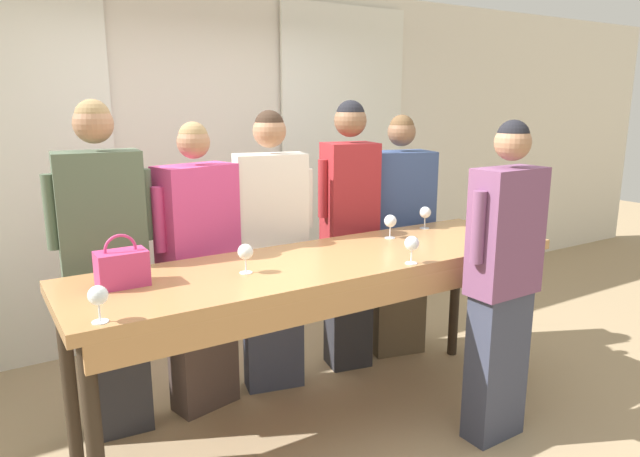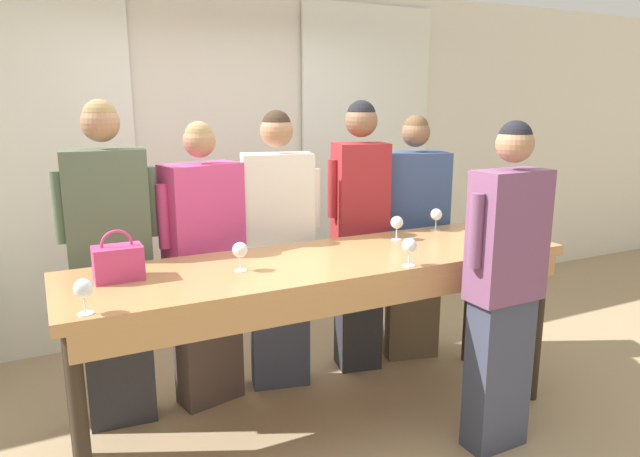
{
  "view_description": "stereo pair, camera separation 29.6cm",
  "coord_description": "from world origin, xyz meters",
  "px_view_note": "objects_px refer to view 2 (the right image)",
  "views": [
    {
      "loc": [
        -1.64,
        -2.55,
        1.87
      ],
      "look_at": [
        0.0,
        0.08,
        1.17
      ],
      "focal_mm": 32.0,
      "sensor_mm": 36.0,
      "label": 1
    },
    {
      "loc": [
        -1.39,
        -2.69,
        1.87
      ],
      "look_at": [
        0.0,
        0.08,
        1.17
      ],
      "focal_mm": 32.0,
      "sensor_mm": 36.0,
      "label": 2
    }
  ],
  "objects_px": {
    "wine_bottle": "(496,218)",
    "wine_glass_center_mid": "(436,215)",
    "wine_glass_front_left": "(409,246)",
    "wine_glass_front_mid": "(240,251)",
    "wine_glass_center_left": "(489,213)",
    "guest_pink_top": "(205,266)",
    "wine_glass_center_right": "(397,223)",
    "host_pouring": "(504,287)",
    "handbag": "(118,262)",
    "tasting_bar": "(328,276)",
    "guest_cream_sweater": "(279,249)",
    "guest_striped_shirt": "(359,233)",
    "guest_olive_jacket": "(112,265)",
    "wine_glass_front_right": "(83,289)",
    "guest_navy_coat": "(412,239)"
  },
  "relations": [
    {
      "from": "wine_glass_front_mid",
      "to": "wine_glass_center_left",
      "type": "height_order",
      "value": "same"
    },
    {
      "from": "wine_glass_center_mid",
      "to": "wine_glass_center_right",
      "type": "distance_m",
      "value": 0.39
    },
    {
      "from": "wine_glass_front_left",
      "to": "guest_pink_top",
      "type": "bearing_deg",
      "value": 131.93
    },
    {
      "from": "guest_navy_coat",
      "to": "guest_cream_sweater",
      "type": "bearing_deg",
      "value": 180.0
    },
    {
      "from": "wine_glass_center_mid",
      "to": "tasting_bar",
      "type": "bearing_deg",
      "value": -163.05
    },
    {
      "from": "wine_bottle",
      "to": "guest_navy_coat",
      "type": "relative_size",
      "value": 0.19
    },
    {
      "from": "wine_glass_front_left",
      "to": "guest_cream_sweater",
      "type": "distance_m",
      "value": 1.01
    },
    {
      "from": "wine_glass_center_right",
      "to": "guest_striped_shirt",
      "type": "relative_size",
      "value": 0.08
    },
    {
      "from": "wine_bottle",
      "to": "wine_glass_center_mid",
      "type": "relative_size",
      "value": 2.28
    },
    {
      "from": "handbag",
      "to": "wine_glass_center_mid",
      "type": "relative_size",
      "value": 1.65
    },
    {
      "from": "wine_glass_front_left",
      "to": "wine_glass_center_left",
      "type": "height_order",
      "value": "same"
    },
    {
      "from": "wine_glass_center_left",
      "to": "guest_cream_sweater",
      "type": "distance_m",
      "value": 1.44
    },
    {
      "from": "wine_glass_front_left",
      "to": "guest_navy_coat",
      "type": "bearing_deg",
      "value": 53.4
    },
    {
      "from": "tasting_bar",
      "to": "guest_cream_sweater",
      "type": "height_order",
      "value": "guest_cream_sweater"
    },
    {
      "from": "tasting_bar",
      "to": "host_pouring",
      "type": "bearing_deg",
      "value": -37.07
    },
    {
      "from": "tasting_bar",
      "to": "host_pouring",
      "type": "height_order",
      "value": "host_pouring"
    },
    {
      "from": "tasting_bar",
      "to": "wine_glass_center_mid",
      "type": "bearing_deg",
      "value": 16.95
    },
    {
      "from": "guest_olive_jacket",
      "to": "guest_navy_coat",
      "type": "xyz_separation_m",
      "value": [
        2.06,
        0.0,
        -0.07
      ]
    },
    {
      "from": "wine_glass_front_mid",
      "to": "host_pouring",
      "type": "xyz_separation_m",
      "value": [
        1.25,
        -0.56,
        -0.21
      ]
    },
    {
      "from": "guest_pink_top",
      "to": "wine_glass_center_left",
      "type": "bearing_deg",
      "value": -13.51
    },
    {
      "from": "wine_glass_center_right",
      "to": "host_pouring",
      "type": "height_order",
      "value": "host_pouring"
    },
    {
      "from": "wine_glass_front_mid",
      "to": "guest_pink_top",
      "type": "bearing_deg",
      "value": 91.81
    },
    {
      "from": "host_pouring",
      "to": "wine_glass_front_left",
      "type": "bearing_deg",
      "value": 149.57
    },
    {
      "from": "tasting_bar",
      "to": "wine_glass_center_right",
      "type": "height_order",
      "value": "wine_glass_center_right"
    },
    {
      "from": "wine_glass_center_mid",
      "to": "host_pouring",
      "type": "relative_size",
      "value": 0.08
    },
    {
      "from": "guest_cream_sweater",
      "to": "host_pouring",
      "type": "xyz_separation_m",
      "value": [
        0.78,
        -1.18,
        -0.02
      ]
    },
    {
      "from": "wine_glass_front_right",
      "to": "wine_glass_center_right",
      "type": "bearing_deg",
      "value": 14.94
    },
    {
      "from": "wine_glass_front_mid",
      "to": "wine_glass_center_mid",
      "type": "xyz_separation_m",
      "value": [
        1.46,
        0.29,
        0.0
      ]
    },
    {
      "from": "guest_pink_top",
      "to": "guest_striped_shirt",
      "type": "bearing_deg",
      "value": 0.0
    },
    {
      "from": "wine_glass_center_left",
      "to": "guest_striped_shirt",
      "type": "height_order",
      "value": "guest_striped_shirt"
    },
    {
      "from": "handbag",
      "to": "wine_glass_front_mid",
      "type": "relative_size",
      "value": 1.65
    },
    {
      "from": "wine_glass_center_mid",
      "to": "host_pouring",
      "type": "height_order",
      "value": "host_pouring"
    },
    {
      "from": "wine_bottle",
      "to": "wine_glass_front_right",
      "type": "height_order",
      "value": "wine_bottle"
    },
    {
      "from": "wine_glass_front_left",
      "to": "wine_glass_center_right",
      "type": "height_order",
      "value": "same"
    },
    {
      "from": "wine_glass_front_mid",
      "to": "guest_striped_shirt",
      "type": "xyz_separation_m",
      "value": [
        1.07,
        0.62,
        -0.15
      ]
    },
    {
      "from": "wine_glass_center_left",
      "to": "guest_pink_top",
      "type": "distance_m",
      "value": 1.9
    },
    {
      "from": "wine_glass_front_left",
      "to": "wine_glass_center_left",
      "type": "distance_m",
      "value": 1.11
    },
    {
      "from": "guest_olive_jacket",
      "to": "guest_pink_top",
      "type": "distance_m",
      "value": 0.54
    },
    {
      "from": "tasting_bar",
      "to": "wine_glass_front_left",
      "type": "relative_size",
      "value": 18.63
    },
    {
      "from": "wine_glass_center_mid",
      "to": "wine_glass_front_left",
      "type": "bearing_deg",
      "value": -136.79
    },
    {
      "from": "guest_olive_jacket",
      "to": "guest_striped_shirt",
      "type": "relative_size",
      "value": 1.0
    },
    {
      "from": "wine_glass_center_left",
      "to": "host_pouring",
      "type": "bearing_deg",
      "value": -127.45
    },
    {
      "from": "wine_glass_front_mid",
      "to": "wine_glass_center_left",
      "type": "xyz_separation_m",
      "value": [
        1.82,
        0.18,
        0.0
      ]
    },
    {
      "from": "guest_cream_sweater",
      "to": "host_pouring",
      "type": "distance_m",
      "value": 1.42
    },
    {
      "from": "tasting_bar",
      "to": "guest_cream_sweater",
      "type": "relative_size",
      "value": 1.54
    },
    {
      "from": "wine_bottle",
      "to": "guest_olive_jacket",
      "type": "bearing_deg",
      "value": 163.51
    },
    {
      "from": "host_pouring",
      "to": "wine_glass_center_left",
      "type": "bearing_deg",
      "value": 52.55
    },
    {
      "from": "guest_striped_shirt",
      "to": "wine_glass_front_mid",
      "type": "bearing_deg",
      "value": -149.74
    },
    {
      "from": "handbag",
      "to": "wine_glass_center_right",
      "type": "distance_m",
      "value": 1.66
    },
    {
      "from": "wine_glass_front_right",
      "to": "wine_glass_center_left",
      "type": "bearing_deg",
      "value": 10.43
    }
  ]
}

